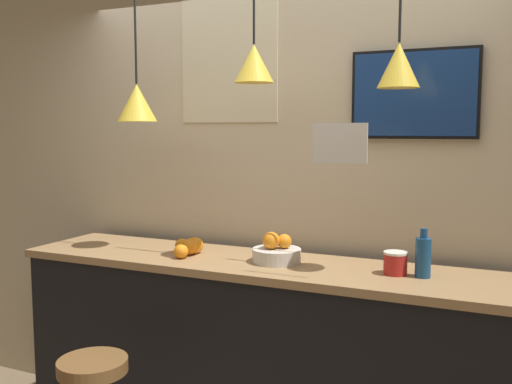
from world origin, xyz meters
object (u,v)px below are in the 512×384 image
(juice_bottle, at_px, (423,257))
(spread_jar, at_px, (395,263))
(mounted_tv, at_px, (414,94))
(fruit_bowl, at_px, (276,252))

(juice_bottle, relative_size, spread_jar, 2.05)
(mounted_tv, bearing_deg, spread_jar, -91.58)
(juice_bottle, xyz_separation_m, mounted_tv, (-0.11, 0.32, 0.74))
(spread_jar, bearing_deg, mounted_tv, 88.42)
(juice_bottle, distance_m, spread_jar, 0.13)
(spread_jar, bearing_deg, fruit_bowl, 179.98)
(spread_jar, bearing_deg, juice_bottle, 0.00)
(fruit_bowl, relative_size, juice_bottle, 1.10)
(fruit_bowl, height_order, juice_bottle, juice_bottle)
(spread_jar, height_order, mounted_tv, mounted_tv)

